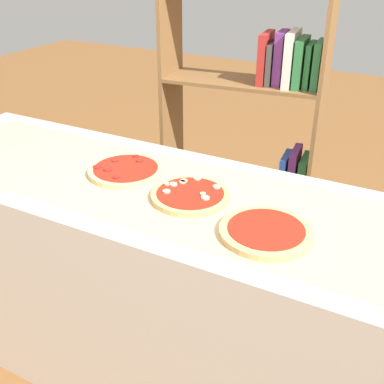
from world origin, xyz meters
TOP-DOWN VIEW (x-y plane):
  - ground_plane at (0.00, 0.00)m, footprint 12.00×12.00m
  - counter at (0.00, 0.00)m, footprint 2.65×0.72m
  - parchment_paper at (0.00, 0.00)m, footprint 2.38×0.56m
  - pizza_pepperoni_0 at (-0.32, 0.05)m, footprint 0.30×0.30m
  - pizza_mushroom_1 at (-0.00, -0.01)m, footprint 0.28×0.28m
  - pizza_plain_2 at (0.32, -0.11)m, footprint 0.30×0.30m
  - bookshelf at (-0.09, 0.92)m, footprint 0.85×0.37m

SIDE VIEW (x-z plane):
  - ground_plane at x=0.00m, z-range 0.00..0.00m
  - counter at x=0.00m, z-range 0.00..0.95m
  - bookshelf at x=-0.09m, z-range -0.02..1.68m
  - parchment_paper at x=0.00m, z-range 0.95..0.95m
  - pizza_plain_2 at x=0.32m, z-range 0.95..0.98m
  - pizza_mushroom_1 at x=0.00m, z-range 0.95..0.98m
  - pizza_pepperoni_0 at x=-0.32m, z-range 0.95..0.98m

